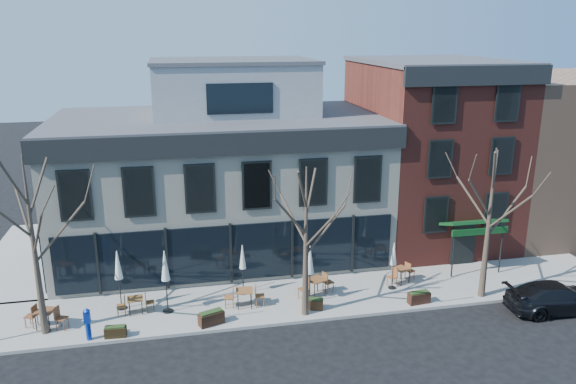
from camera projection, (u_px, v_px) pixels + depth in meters
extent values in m
plane|color=black|center=(232.00, 286.00, 29.21)|extent=(120.00, 120.00, 0.00)
cube|color=gray|center=(302.00, 298.00, 27.81)|extent=(33.50, 4.70, 0.15)
cube|color=gray|center=(27.00, 258.00, 32.61)|extent=(4.50, 12.00, 0.15)
cube|color=silver|center=(220.00, 187.00, 32.79)|extent=(18.00, 10.00, 8.00)
cube|color=#47474C|center=(218.00, 118.00, 31.66)|extent=(18.30, 10.30, 0.30)
cube|color=black|center=(228.00, 144.00, 26.99)|extent=(18.30, 0.25, 1.10)
cube|color=black|center=(47.00, 133.00, 30.01)|extent=(0.25, 10.30, 1.10)
cube|color=black|center=(231.00, 253.00, 28.62)|extent=(17.20, 0.12, 3.00)
cube|color=black|center=(57.00, 238.00, 30.66)|extent=(0.12, 7.50, 3.00)
cube|color=gray|center=(233.00, 88.00, 32.37)|extent=(9.00, 6.50, 3.00)
cube|color=maroon|center=(428.00, 152.00, 34.94)|extent=(8.00, 10.00, 11.00)
cube|color=#47474C|center=(435.00, 61.00, 33.39)|extent=(8.20, 10.20, 0.25)
cube|color=black|center=(479.00, 76.00, 28.70)|extent=(8.20, 0.25, 1.00)
cube|color=#0C3815|center=(473.00, 222.00, 30.16)|extent=(3.20, 1.66, 0.67)
cube|color=black|center=(463.00, 245.00, 31.38)|extent=(1.40, 0.10, 2.50)
cube|color=#8C664C|center=(558.00, 150.00, 37.98)|extent=(12.00, 12.00, 10.00)
cone|color=#382B21|center=(34.00, 248.00, 23.38)|extent=(0.34, 0.34, 7.92)
cylinder|color=#382B21|center=(60.00, 232.00, 23.61)|extent=(2.23, 0.50, 2.48)
cylinder|color=#382B21|center=(25.00, 218.00, 23.92)|extent=(1.03, 2.05, 2.14)
cylinder|color=#382B21|center=(5.00, 217.00, 22.50)|extent=(1.80, 0.75, 2.21)
cylinder|color=#382B21|center=(38.00, 234.00, 22.30)|extent=(1.03, 2.04, 2.28)
cone|color=#382B21|center=(306.00, 243.00, 25.11)|extent=(0.34, 0.34, 7.04)
cylinder|color=#382B21|center=(325.00, 230.00, 25.31)|extent=(2.00, 0.46, 2.21)
cylinder|color=#382B21|center=(293.00, 218.00, 25.59)|extent=(0.93, 1.84, 1.91)
cylinder|color=#382B21|center=(291.00, 217.00, 24.33)|extent=(1.61, 0.68, 1.97)
cylinder|color=#382B21|center=(320.00, 231.00, 24.15)|extent=(0.93, 1.83, 2.03)
cone|color=#382B21|center=(489.00, 225.00, 26.82)|extent=(0.34, 0.34, 7.48)
cylinder|color=#382B21|center=(507.00, 212.00, 27.04)|extent=(2.12, 0.48, 2.35)
cylinder|color=#382B21|center=(472.00, 200.00, 27.33)|extent=(0.98, 1.94, 2.03)
cylinder|color=#382B21|center=(480.00, 198.00, 25.99)|extent=(1.71, 0.71, 2.09)
cylinder|color=#382B21|center=(510.00, 212.00, 25.80)|extent=(0.98, 1.94, 2.16)
imported|color=black|center=(556.00, 297.00, 26.49)|extent=(4.91, 2.15, 1.40)
cylinder|color=#0B2C97|center=(89.00, 331.00, 23.82)|extent=(0.23, 0.23, 0.80)
cube|color=#0B2C97|center=(87.00, 317.00, 23.63)|extent=(0.27, 0.23, 0.57)
cone|color=#0B2C97|center=(86.00, 309.00, 23.54)|extent=(0.30, 0.30, 0.14)
cube|color=brown|center=(45.00, 311.00, 24.66)|extent=(1.01, 1.01, 0.05)
cylinder|color=black|center=(36.00, 322.00, 24.52)|extent=(0.05, 0.05, 0.81)
cylinder|color=black|center=(49.00, 323.00, 24.44)|extent=(0.05, 0.05, 0.81)
cylinder|color=black|center=(44.00, 315.00, 25.12)|extent=(0.05, 0.05, 0.81)
cylinder|color=black|center=(57.00, 316.00, 25.04)|extent=(0.05, 0.05, 0.81)
cube|color=brown|center=(135.00, 299.00, 25.99)|extent=(0.75, 0.75, 0.04)
cylinder|color=black|center=(130.00, 309.00, 25.76)|extent=(0.04, 0.04, 0.72)
cylinder|color=black|center=(142.00, 308.00, 25.91)|extent=(0.04, 0.04, 0.72)
cylinder|color=black|center=(129.00, 304.00, 26.27)|extent=(0.04, 0.04, 0.72)
cylinder|color=black|center=(142.00, 302.00, 26.42)|extent=(0.04, 0.04, 0.72)
cube|color=brown|center=(244.00, 291.00, 26.58)|extent=(0.86, 0.86, 0.04)
cylinder|color=black|center=(238.00, 302.00, 26.37)|extent=(0.04, 0.04, 0.81)
cylinder|color=black|center=(251.00, 301.00, 26.43)|extent=(0.04, 0.04, 0.81)
cylinder|color=black|center=(238.00, 296.00, 26.97)|extent=(0.04, 0.04, 0.81)
cylinder|color=black|center=(251.00, 295.00, 27.03)|extent=(0.04, 0.04, 0.81)
cube|color=brown|center=(316.00, 280.00, 27.69)|extent=(1.04, 1.04, 0.05)
cylinder|color=black|center=(315.00, 292.00, 27.39)|extent=(0.05, 0.05, 0.83)
cylinder|color=black|center=(325.00, 288.00, 27.72)|extent=(0.05, 0.05, 0.83)
cylinder|color=black|center=(307.00, 287.00, 27.91)|extent=(0.05, 0.05, 0.83)
cylinder|color=black|center=(318.00, 284.00, 28.24)|extent=(0.05, 0.05, 0.83)
cube|color=brown|center=(401.00, 269.00, 29.14)|extent=(0.97, 0.97, 0.04)
cylinder|color=black|center=(401.00, 279.00, 28.85)|extent=(0.04, 0.04, 0.75)
cylinder|color=black|center=(409.00, 276.00, 29.19)|extent=(0.04, 0.04, 0.75)
cylinder|color=black|center=(393.00, 275.00, 29.30)|extent=(0.04, 0.04, 0.75)
cylinder|color=black|center=(401.00, 272.00, 29.64)|extent=(0.04, 0.04, 0.75)
cylinder|color=black|center=(122.00, 308.00, 26.59)|extent=(0.47, 0.47, 0.06)
cylinder|color=black|center=(120.00, 286.00, 26.27)|extent=(0.05, 0.05, 2.34)
cone|color=silver|center=(118.00, 265.00, 25.97)|extent=(0.38, 0.38, 1.38)
cylinder|color=black|center=(168.00, 311.00, 26.28)|extent=(0.49, 0.49, 0.07)
cylinder|color=black|center=(166.00, 288.00, 25.95)|extent=(0.06, 0.06, 2.45)
cone|color=beige|center=(165.00, 266.00, 25.64)|extent=(0.40, 0.40, 1.45)
cylinder|color=black|center=(243.00, 293.00, 28.10)|extent=(0.42, 0.42, 0.06)
cylinder|color=black|center=(243.00, 274.00, 27.81)|extent=(0.05, 0.05, 2.08)
cone|color=beige|center=(243.00, 257.00, 27.55)|extent=(0.34, 0.34, 1.23)
cylinder|color=black|center=(310.00, 302.00, 27.16)|extent=(0.47, 0.47, 0.06)
cylinder|color=black|center=(310.00, 280.00, 26.84)|extent=(0.05, 0.05, 2.35)
cone|color=#B7BDAF|center=(310.00, 260.00, 26.54)|extent=(0.38, 0.38, 1.39)
cylinder|color=black|center=(392.00, 288.00, 28.67)|extent=(0.40, 0.40, 0.05)
cylinder|color=black|center=(393.00, 270.00, 28.39)|extent=(0.05, 0.05, 1.99)
cone|color=silver|center=(394.00, 254.00, 28.14)|extent=(0.33, 0.33, 1.18)
cube|color=black|center=(116.00, 332.00, 24.08)|extent=(0.93, 0.42, 0.46)
cube|color=#1E3314|center=(115.00, 327.00, 24.02)|extent=(0.84, 0.34, 0.07)
cube|color=#311B10|center=(211.00, 318.00, 25.10)|extent=(1.23, 0.83, 0.57)
cube|color=#1E3314|center=(211.00, 312.00, 25.02)|extent=(1.09, 0.70, 0.09)
cube|color=#331F11|center=(313.00, 304.00, 26.49)|extent=(1.05, 0.66, 0.49)
cube|color=#1E3314|center=(313.00, 299.00, 26.42)|extent=(0.94, 0.56, 0.08)
cube|color=black|center=(419.00, 298.00, 27.06)|extent=(1.11, 0.54, 0.53)
cube|color=#1E3314|center=(419.00, 292.00, 26.98)|extent=(0.99, 0.45, 0.09)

